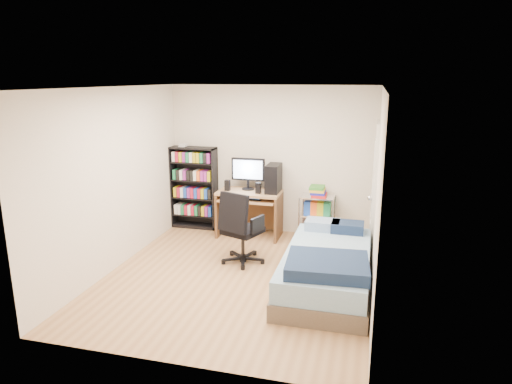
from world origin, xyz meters
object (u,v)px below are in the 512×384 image
(computer_desk, at_px, (256,195))
(office_chair, at_px, (241,240))
(media_shelf, at_px, (194,187))
(bed, at_px, (327,267))

(computer_desk, distance_m, office_chair, 1.25)
(computer_desk, xyz_separation_m, office_chair, (0.08, -1.19, -0.37))
(media_shelf, relative_size, bed, 0.70)
(bed, bearing_deg, computer_desk, 128.92)
(computer_desk, height_order, bed, computer_desk)
(office_chair, xyz_separation_m, bed, (1.29, -0.50, -0.07))
(office_chair, bearing_deg, media_shelf, 153.49)
(media_shelf, bearing_deg, computer_desk, -7.73)
(office_chair, relative_size, bed, 0.50)
(office_chair, bearing_deg, bed, -0.56)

